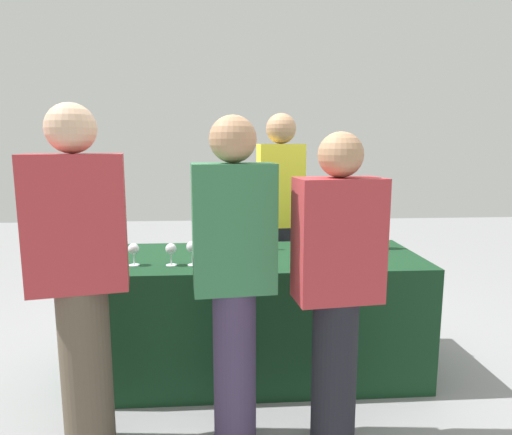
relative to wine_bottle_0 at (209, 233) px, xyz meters
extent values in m
plane|color=gray|center=(0.31, -0.22, -0.89)|extent=(12.00, 12.00, 0.00)
cube|color=#14381E|center=(0.31, -0.22, -0.50)|extent=(2.11, 0.82, 0.79)
cylinder|color=black|center=(0.00, 0.00, 0.00)|extent=(0.07, 0.07, 0.21)
cylinder|color=black|center=(0.00, 0.00, 0.14)|extent=(0.03, 0.03, 0.08)
cylinder|color=maroon|center=(0.00, 0.00, 0.18)|extent=(0.03, 0.03, 0.02)
cylinder|color=silver|center=(0.00, 0.00, -0.01)|extent=(0.07, 0.07, 0.07)
cylinder|color=black|center=(0.30, -0.05, 0.00)|extent=(0.07, 0.07, 0.23)
cylinder|color=black|center=(0.30, -0.05, 0.16)|extent=(0.03, 0.03, 0.08)
cylinder|color=black|center=(0.30, -0.05, 0.21)|extent=(0.03, 0.03, 0.02)
cylinder|color=silver|center=(0.30, -0.05, -0.01)|extent=(0.07, 0.07, 0.08)
cylinder|color=black|center=(0.81, -0.05, -0.01)|extent=(0.07, 0.07, 0.21)
cylinder|color=black|center=(0.81, -0.05, 0.13)|extent=(0.03, 0.03, 0.07)
cylinder|color=gold|center=(0.81, -0.05, 0.18)|extent=(0.03, 0.03, 0.02)
cylinder|color=silver|center=(0.81, -0.05, -0.02)|extent=(0.08, 0.08, 0.07)
cylinder|color=black|center=(1.16, -0.08, 0.00)|extent=(0.08, 0.08, 0.21)
cylinder|color=black|center=(1.16, -0.08, 0.15)|extent=(0.03, 0.03, 0.09)
cylinder|color=black|center=(1.16, -0.08, 0.20)|extent=(0.03, 0.03, 0.02)
cylinder|color=silver|center=(1.16, -0.08, -0.01)|extent=(0.08, 0.08, 0.07)
cylinder|color=silver|center=(-0.43, -0.40, -0.11)|extent=(0.06, 0.06, 0.00)
cylinder|color=silver|center=(-0.43, -0.40, -0.07)|extent=(0.01, 0.01, 0.07)
sphere|color=silver|center=(-0.43, -0.40, -0.01)|extent=(0.07, 0.07, 0.07)
sphere|color=#590C19|center=(-0.43, -0.40, -0.02)|extent=(0.04, 0.04, 0.04)
cylinder|color=silver|center=(-0.21, -0.42, -0.11)|extent=(0.06, 0.06, 0.00)
cylinder|color=silver|center=(-0.21, -0.42, -0.07)|extent=(0.01, 0.01, 0.07)
sphere|color=silver|center=(-0.21, -0.42, -0.01)|extent=(0.07, 0.07, 0.07)
cylinder|color=silver|center=(-0.08, -0.42, -0.11)|extent=(0.06, 0.06, 0.00)
cylinder|color=silver|center=(-0.08, -0.42, -0.07)|extent=(0.01, 0.01, 0.08)
sphere|color=silver|center=(-0.08, -0.42, 0.00)|extent=(0.07, 0.07, 0.07)
sphere|color=#590C19|center=(-0.08, -0.42, -0.01)|extent=(0.04, 0.04, 0.04)
cylinder|color=silver|center=(0.09, -0.39, -0.11)|extent=(0.07, 0.07, 0.00)
cylinder|color=silver|center=(0.09, -0.39, -0.07)|extent=(0.01, 0.01, 0.08)
sphere|color=silver|center=(0.09, -0.39, 0.00)|extent=(0.07, 0.07, 0.07)
cylinder|color=silver|center=(0.25, -0.42, -0.11)|extent=(0.06, 0.06, 0.00)
cylinder|color=silver|center=(0.25, -0.42, -0.07)|extent=(0.01, 0.01, 0.06)
sphere|color=silver|center=(0.25, -0.42, -0.01)|extent=(0.07, 0.07, 0.07)
cylinder|color=silver|center=(0.65, -0.40, -0.11)|extent=(0.06, 0.06, 0.00)
cylinder|color=silver|center=(0.65, -0.40, -0.07)|extent=(0.01, 0.01, 0.06)
sphere|color=silver|center=(0.65, -0.40, -0.01)|extent=(0.07, 0.07, 0.07)
sphere|color=#590C19|center=(0.65, -0.40, -0.02)|extent=(0.04, 0.04, 0.04)
cylinder|color=black|center=(0.55, 0.43, -0.47)|extent=(0.19, 0.19, 0.86)
cube|color=yellow|center=(0.55, 0.43, 0.28)|extent=(0.37, 0.23, 0.64)
sphere|color=tan|center=(0.55, 0.43, 0.72)|extent=(0.23, 0.23, 0.23)
cylinder|color=brown|center=(-0.56, -0.95, -0.48)|extent=(0.24, 0.24, 0.83)
cube|color=#B23338|center=(-0.56, -0.95, 0.25)|extent=(0.47, 0.32, 0.62)
sphere|color=#D8AD8C|center=(-0.56, -0.95, 0.67)|extent=(0.22, 0.22, 0.22)
cylinder|color=#3F3351|center=(0.16, -0.96, -0.49)|extent=(0.21, 0.21, 0.81)
cube|color=#337247|center=(0.16, -0.96, 0.21)|extent=(0.40, 0.25, 0.60)
sphere|color=tan|center=(0.16, -0.96, 0.62)|extent=(0.22, 0.22, 0.22)
cylinder|color=black|center=(0.64, -1.01, -0.51)|extent=(0.22, 0.22, 0.77)
cube|color=#B23338|center=(0.64, -1.01, 0.16)|extent=(0.42, 0.26, 0.58)
sphere|color=tan|center=(0.64, -1.01, 0.55)|extent=(0.21, 0.21, 0.21)
camera|label=1|loc=(0.12, -3.01, 0.60)|focal=31.23mm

